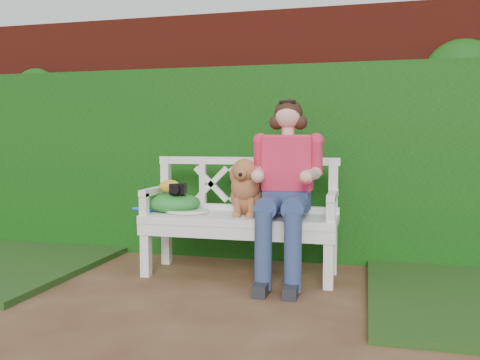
# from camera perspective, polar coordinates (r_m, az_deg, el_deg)

# --- Properties ---
(ground) EXTENTS (60.00, 60.00, 0.00)m
(ground) POSITION_cam_1_polar(r_m,az_deg,el_deg) (3.12, -7.23, -15.36)
(ground) COLOR #4E2C19
(brick_wall) EXTENTS (10.00, 0.30, 2.20)m
(brick_wall) POSITION_cam_1_polar(r_m,az_deg,el_deg) (4.76, 0.97, 5.02)
(brick_wall) COLOR #62190F
(brick_wall) RESTS_ON ground
(ivy_hedge) EXTENTS (10.00, 0.18, 1.70)m
(ivy_hedge) POSITION_cam_1_polar(r_m,az_deg,el_deg) (4.55, 0.34, 1.89)
(ivy_hedge) COLOR #1C6311
(ivy_hedge) RESTS_ON ground
(garden_bench) EXTENTS (1.60, 0.66, 0.48)m
(garden_bench) POSITION_cam_1_polar(r_m,az_deg,el_deg) (4.00, 0.00, -7.31)
(garden_bench) COLOR white
(garden_bench) RESTS_ON ground
(seated_woman) EXTENTS (0.71, 0.85, 1.33)m
(seated_woman) POSITION_cam_1_polar(r_m,az_deg,el_deg) (3.84, 5.26, -1.39)
(seated_woman) COLOR #DB547B
(seated_woman) RESTS_ON ground
(dog) EXTENTS (0.35, 0.44, 0.45)m
(dog) POSITION_cam_1_polar(r_m,az_deg,el_deg) (3.91, 0.84, -0.71)
(dog) COLOR #AE8345
(dog) RESTS_ON garden_bench
(tennis_racket) EXTENTS (0.73, 0.46, 0.03)m
(tennis_racket) POSITION_cam_1_polar(r_m,az_deg,el_deg) (4.07, -6.39, -3.45)
(tennis_racket) COLOR beige
(tennis_racket) RESTS_ON garden_bench
(green_bag) EXTENTS (0.48, 0.39, 0.15)m
(green_bag) POSITION_cam_1_polar(r_m,az_deg,el_deg) (4.13, -7.53, -2.52)
(green_bag) COLOR green
(green_bag) RESTS_ON garden_bench
(camera_item) EXTENTS (0.14, 0.11, 0.08)m
(camera_item) POSITION_cam_1_polar(r_m,az_deg,el_deg) (4.06, -6.97, -0.97)
(camera_item) COLOR black
(camera_item) RESTS_ON green_bag
(baseball_glove) EXTENTS (0.20, 0.16, 0.11)m
(baseball_glove) POSITION_cam_1_polar(r_m,az_deg,el_deg) (4.12, -7.89, -0.72)
(baseball_glove) COLOR gold
(baseball_glove) RESTS_ON green_bag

